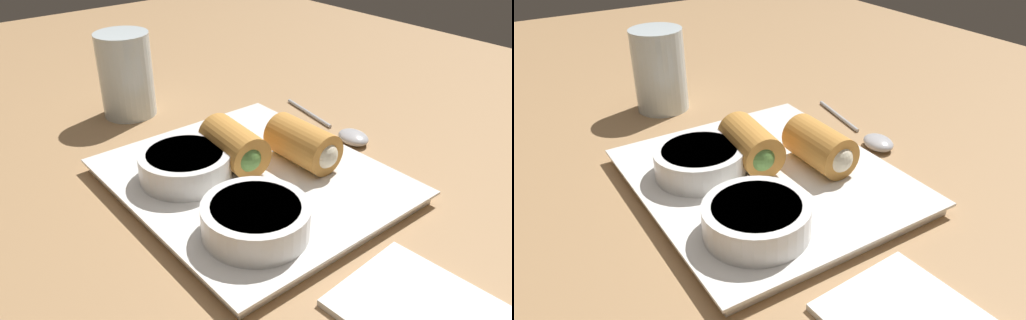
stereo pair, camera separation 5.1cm
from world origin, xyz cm
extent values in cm
cube|color=#A87F54|center=(0.00, 0.00, 1.00)|extent=(180.00, 140.00, 2.00)
cube|color=white|center=(-0.37, -0.36, 2.60)|extent=(27.87, 24.49, 1.20)
cube|color=white|center=(-0.37, -0.36, 3.35)|extent=(28.98, 25.47, 0.30)
cylinder|color=#C68438|center=(-1.33, -6.05, 5.80)|extent=(7.74, 4.65, 4.60)
sphere|color=beige|center=(-4.49, -6.07, 5.80)|extent=(2.99, 2.99, 2.99)
cylinder|color=#C68438|center=(3.00, 0.28, 5.80)|extent=(8.10, 5.29, 4.60)
sphere|color=#56843D|center=(-0.15, 0.57, 5.80)|extent=(2.99, 2.99, 2.99)
cylinder|color=white|center=(3.93, 5.57, 4.98)|extent=(9.64, 9.64, 2.96)
cylinder|color=#477038|center=(3.93, 5.57, 6.19)|extent=(7.91, 7.91, 0.53)
cylinder|color=white|center=(-7.96, 5.84, 4.98)|extent=(9.64, 9.64, 2.96)
cylinder|color=#477038|center=(-7.96, 5.84, 6.19)|extent=(7.91, 7.91, 0.53)
cylinder|color=#B2B2B7|center=(9.55, -17.87, 2.25)|extent=(10.03, 2.19, 0.50)
ellipsoid|color=#B2B2B7|center=(0.11, -16.25, 2.74)|extent=(4.80, 3.99, 1.49)
cylinder|color=silver|center=(25.55, 1.24, 7.70)|extent=(7.18, 7.18, 11.39)
camera|label=1|loc=(-35.33, 27.96, 30.97)|focal=35.00mm
camera|label=2|loc=(-38.31, 23.82, 30.97)|focal=35.00mm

